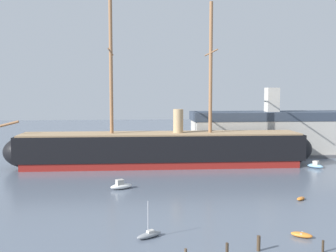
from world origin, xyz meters
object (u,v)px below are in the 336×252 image
at_px(mooring_piling_right_pair, 323,246).
at_px(dinghy_far_left, 58,165).
at_px(tall_ship, 161,149).
at_px(dockside_warehouse_right, 285,133).
at_px(motorboat_alongside_bow, 121,186).
at_px(dinghy_mid_right, 301,199).
at_px(motorboat_far_right, 315,165).
at_px(motorboat_distant_centre, 175,155).
at_px(mooring_piling_nearest, 227,251).
at_px(sailboat_foreground_left, 149,235).
at_px(mooring_piling_midwater, 259,243).
at_px(dinghy_foreground_right, 302,235).

bearing_deg(mooring_piling_right_pair, dinghy_far_left, 125.85).
height_order(tall_ship, dockside_warehouse_right, tall_ship).
bearing_deg(mooring_piling_right_pair, motorboat_alongside_bow, 127.04).
bearing_deg(dinghy_mid_right, mooring_piling_right_pair, -106.82).
relative_size(motorboat_far_right, motorboat_distant_centre, 0.93).
bearing_deg(mooring_piling_right_pair, mooring_piling_nearest, -174.87).
height_order(dinghy_mid_right, dinghy_far_left, dinghy_far_left).
bearing_deg(motorboat_distant_centre, dinghy_far_left, -160.67).
bearing_deg(sailboat_foreground_left, tall_ship, 84.27).
bearing_deg(mooring_piling_midwater, dinghy_mid_right, 56.18).
relative_size(sailboat_foreground_left, mooring_piling_right_pair, 3.36).
relative_size(dinghy_foreground_right, motorboat_far_right, 0.67).
xyz_separation_m(dinghy_foreground_right, mooring_piling_midwater, (-6.36, -3.55, 0.54)).
bearing_deg(motorboat_far_right, motorboat_alongside_bow, -159.80).
height_order(sailboat_foreground_left, mooring_piling_midwater, sailboat_foreground_left).
bearing_deg(sailboat_foreground_left, motorboat_distant_centre, 81.13).
height_order(motorboat_alongside_bow, motorboat_far_right, motorboat_alongside_bow).
distance_m(motorboat_distant_centre, dockside_warehouse_right, 30.19).
bearing_deg(mooring_piling_right_pair, dinghy_foreground_right, 95.53).
height_order(tall_ship, mooring_piling_right_pair, tall_ship).
relative_size(motorboat_distant_centre, mooring_piling_nearest, 2.48).
relative_size(dinghy_foreground_right, motorboat_alongside_bow, 0.62).
xyz_separation_m(motorboat_far_right, motorboat_distant_centre, (-29.93, 16.03, 0.03)).
bearing_deg(mooring_piling_right_pair, dockside_warehouse_right, 72.66).
height_order(mooring_piling_nearest, mooring_piling_right_pair, mooring_piling_nearest).
distance_m(mooring_piling_nearest, mooring_piling_right_pair, 10.78).
distance_m(mooring_piling_nearest, mooring_piling_midwater, 4.39).
bearing_deg(tall_ship, mooring_piling_nearest, -86.40).
bearing_deg(tall_ship, dockside_warehouse_right, 20.79).
distance_m(dinghy_far_left, mooring_piling_right_pair, 64.04).
height_order(tall_ship, motorboat_alongside_bow, tall_ship).
bearing_deg(dinghy_foreground_right, sailboat_foreground_left, 175.59).
xyz_separation_m(sailboat_foreground_left, motorboat_alongside_bow, (-4.06, 23.98, 0.22)).
relative_size(motorboat_alongside_bow, motorboat_distant_centre, 1.01).
bearing_deg(motorboat_alongside_bow, dinghy_mid_right, -18.58).
relative_size(tall_ship, mooring_piling_midwater, 45.81).
distance_m(motorboat_alongside_bow, mooring_piling_nearest, 33.04).
distance_m(dinghy_far_left, motorboat_far_right, 57.98).
relative_size(motorboat_far_right, mooring_piling_nearest, 2.30).
xyz_separation_m(dinghy_foreground_right, mooring_piling_nearest, (-10.30, -5.48, 0.58)).
height_order(tall_ship, motorboat_far_right, tall_ship).
bearing_deg(dinghy_mid_right, dinghy_far_left, 144.03).
bearing_deg(dinghy_mid_right, mooring_piling_midwater, -123.82).
relative_size(mooring_piling_right_pair, mooring_piling_midwater, 0.79).
bearing_deg(dockside_warehouse_right, mooring_piling_midwater, -113.06).
bearing_deg(mooring_piling_midwater, motorboat_distant_centre, 92.84).
bearing_deg(motorboat_far_right, dockside_warehouse_right, 90.86).
bearing_deg(dinghy_foreground_right, tall_ship, 106.34).
height_order(sailboat_foreground_left, mooring_piling_right_pair, sailboat_foreground_left).
xyz_separation_m(dinghy_far_left, mooring_piling_midwater, (30.71, -50.94, 0.51)).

